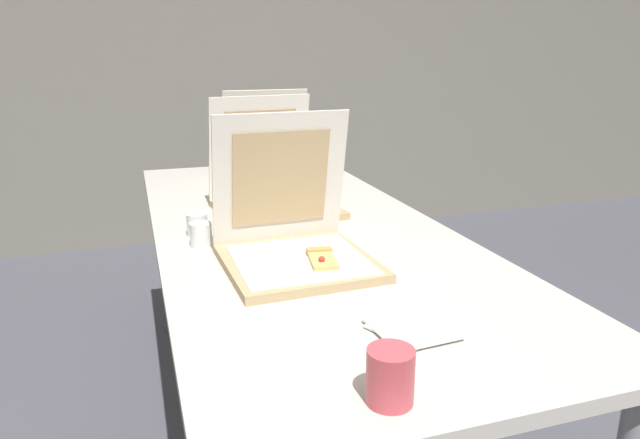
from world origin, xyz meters
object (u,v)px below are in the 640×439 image
at_px(pizza_box_back, 271,167).
at_px(cup_white_near_center, 201,234).
at_px(pizza_box_middle, 273,195).
at_px(cup_white_mid, 197,224).
at_px(table, 298,242).
at_px(pizza_box_front, 295,243).
at_px(cup_printed_front, 390,376).
at_px(napkin_pile, 412,328).

height_order(pizza_box_back, cup_white_near_center, pizza_box_back).
distance_m(pizza_box_middle, cup_white_mid, 0.33).
relative_size(table, pizza_box_back, 5.54).
height_order(pizza_box_front, cup_white_mid, pizza_box_front).
xyz_separation_m(table, pizza_box_back, (0.07, 0.65, 0.10)).
bearing_deg(cup_white_mid, pizza_box_back, 60.32).
height_order(cup_white_near_center, cup_printed_front, cup_printed_front).
bearing_deg(pizza_box_back, pizza_box_middle, -104.61).
relative_size(pizza_box_back, napkin_pile, 2.09).
distance_m(cup_white_mid, cup_white_near_center, 0.10).
bearing_deg(pizza_box_back, cup_white_near_center, -118.46).
height_order(pizza_box_back, cup_white_mid, pizza_box_back).
height_order(table, pizza_box_back, pizza_box_back).
relative_size(cup_white_mid, cup_printed_front, 0.73).
relative_size(table, cup_white_mid, 31.53).
distance_m(pizza_box_back, napkin_pile, 1.37).
distance_m(pizza_box_back, cup_printed_front, 1.58).
height_order(table, pizza_box_front, pizza_box_front).
xyz_separation_m(cup_white_mid, cup_white_near_center, (-0.00, -0.10, 0.00)).
height_order(pizza_box_back, cup_printed_front, pizza_box_back).
height_order(pizza_box_middle, cup_white_near_center, pizza_box_middle).
xyz_separation_m(pizza_box_front, cup_white_near_center, (-0.21, 0.21, -0.02)).
xyz_separation_m(table, cup_printed_front, (-0.12, -0.92, 0.09)).
bearing_deg(table, napkin_pile, -88.46).
distance_m(cup_white_mid, napkin_pile, 0.79).
relative_size(table, pizza_box_middle, 5.04).
bearing_deg(pizza_box_front, cup_white_near_center, 131.93).
relative_size(table, cup_printed_front, 23.15).
xyz_separation_m(cup_white_near_center, cup_printed_front, (0.18, -0.82, 0.01)).
distance_m(pizza_box_middle, pizza_box_back, 0.48).
height_order(pizza_box_back, napkin_pile, pizza_box_back).
bearing_deg(pizza_box_middle, pizza_box_front, -105.84).
bearing_deg(table, cup_white_near_center, -162.11).
xyz_separation_m(cup_white_mid, napkin_pile, (0.32, -0.72, -0.03)).
bearing_deg(pizza_box_middle, cup_printed_front, -103.01).
relative_size(cup_white_near_center, cup_printed_front, 0.73).
bearing_deg(pizza_box_back, cup_white_mid, -121.65).
xyz_separation_m(table, pizza_box_front, (-0.10, -0.31, 0.10)).
relative_size(cup_white_mid, cup_white_near_center, 1.00).
bearing_deg(cup_white_mid, pizza_box_middle, 35.29).
xyz_separation_m(cup_printed_front, napkin_pile, (0.14, 0.20, -0.04)).
height_order(cup_white_mid, cup_white_near_center, same).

